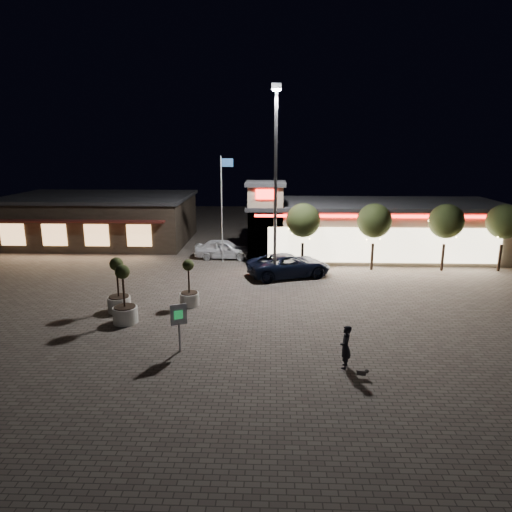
{
  "coord_description": "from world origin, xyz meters",
  "views": [
    {
      "loc": [
        1.82,
        -21.02,
        8.83
      ],
      "look_at": [
        0.84,
        6.0,
        2.17
      ],
      "focal_mm": 32.0,
      "sensor_mm": 36.0,
      "label": 1
    }
  ],
  "objects_px": {
    "planter_left": "(119,295)",
    "planter_mid": "(125,305)",
    "white_sedan": "(223,249)",
    "pedestrian": "(346,347)",
    "pickup_truck": "(289,265)",
    "valet_sign": "(179,318)"
  },
  "relations": [
    {
      "from": "pickup_truck",
      "to": "valet_sign",
      "type": "height_order",
      "value": "valet_sign"
    },
    {
      "from": "white_sedan",
      "to": "valet_sign",
      "type": "xyz_separation_m",
      "value": [
        -0.15,
        -16.71,
        0.74
      ]
    },
    {
      "from": "pedestrian",
      "to": "planter_left",
      "type": "xyz_separation_m",
      "value": [
        -11.23,
        6.0,
        0.03
      ]
    },
    {
      "from": "planter_left",
      "to": "planter_mid",
      "type": "distance_m",
      "value": 1.8
    },
    {
      "from": "white_sedan",
      "to": "planter_left",
      "type": "distance_m",
      "value": 12.76
    },
    {
      "from": "planter_left",
      "to": "planter_mid",
      "type": "bearing_deg",
      "value": -62.29
    },
    {
      "from": "pedestrian",
      "to": "valet_sign",
      "type": "bearing_deg",
      "value": -85.54
    },
    {
      "from": "planter_mid",
      "to": "valet_sign",
      "type": "bearing_deg",
      "value": -42.6
    },
    {
      "from": "white_sedan",
      "to": "pedestrian",
      "type": "distance_m",
      "value": 19.24
    },
    {
      "from": "white_sedan",
      "to": "planter_mid",
      "type": "distance_m",
      "value": 14.04
    },
    {
      "from": "white_sedan",
      "to": "planter_left",
      "type": "xyz_separation_m",
      "value": [
        -4.39,
        -11.98,
        0.16
      ]
    },
    {
      "from": "pedestrian",
      "to": "planter_mid",
      "type": "bearing_deg",
      "value": -98.16
    },
    {
      "from": "pickup_truck",
      "to": "white_sedan",
      "type": "xyz_separation_m",
      "value": [
        -5.02,
        4.9,
        -0.02
      ]
    },
    {
      "from": "pickup_truck",
      "to": "planter_left",
      "type": "xyz_separation_m",
      "value": [
        -9.41,
        -7.09,
        0.14
      ]
    },
    {
      "from": "pedestrian",
      "to": "planter_mid",
      "type": "relative_size",
      "value": 0.59
    },
    {
      "from": "pickup_truck",
      "to": "white_sedan",
      "type": "distance_m",
      "value": 7.01
    },
    {
      "from": "pickup_truck",
      "to": "valet_sign",
      "type": "bearing_deg",
      "value": 136.91
    },
    {
      "from": "pickup_truck",
      "to": "planter_mid",
      "type": "height_order",
      "value": "planter_mid"
    },
    {
      "from": "white_sedan",
      "to": "pedestrian",
      "type": "relative_size",
      "value": 2.5
    },
    {
      "from": "pickup_truck",
      "to": "white_sedan",
      "type": "height_order",
      "value": "pickup_truck"
    },
    {
      "from": "valet_sign",
      "to": "planter_left",
      "type": "bearing_deg",
      "value": 131.91
    },
    {
      "from": "planter_mid",
      "to": "white_sedan",
      "type": "bearing_deg",
      "value": 75.36
    }
  ]
}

